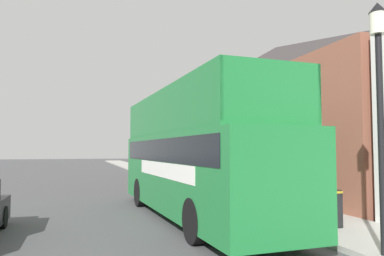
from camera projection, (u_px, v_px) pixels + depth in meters
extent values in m
plane|color=#4C4C4F|center=(85.00, 187.00, 22.75)|extent=(144.00, 144.00, 0.00)
cube|color=#ADAAA3|center=(200.00, 187.00, 21.81)|extent=(2.84, 108.00, 0.14)
cube|color=#935642|center=(277.00, 138.00, 22.15)|extent=(6.00, 20.53, 5.93)
pyramid|color=#383333|center=(276.00, 68.00, 22.39)|extent=(6.00, 20.53, 2.47)
cube|color=#1E7A38|center=(194.00, 172.00, 12.22)|extent=(2.84, 10.67, 2.43)
cube|color=white|center=(199.00, 169.00, 11.73)|extent=(2.67, 5.91, 0.45)
cube|color=black|center=(194.00, 150.00, 12.26)|extent=(2.83, 9.82, 0.70)
cube|color=#1E7A38|center=(194.00, 133.00, 12.29)|extent=(2.80, 9.82, 0.10)
cube|color=#1E7A38|center=(159.00, 111.00, 11.94)|extent=(0.46, 9.73, 1.30)
cube|color=#1E7A38|center=(226.00, 113.00, 12.72)|extent=(0.46, 9.73, 1.30)
cube|color=#1E7A38|center=(272.00, 90.00, 7.79)|extent=(2.41, 0.17, 1.30)
cube|color=#1E7A38|center=(161.00, 121.00, 16.21)|extent=(2.47, 1.58, 1.30)
cylinder|color=black|center=(140.00, 192.00, 14.88)|extent=(0.32, 1.11, 1.10)
cylinder|color=black|center=(191.00, 190.00, 15.61)|extent=(0.32, 1.11, 1.10)
cylinder|color=black|center=(195.00, 221.00, 8.91)|extent=(0.32, 1.11, 1.10)
cylinder|color=black|center=(274.00, 216.00, 9.64)|extent=(0.32, 1.11, 1.10)
cube|color=silver|center=(164.00, 182.00, 19.50)|extent=(1.84, 4.14, 0.76)
cube|color=black|center=(165.00, 170.00, 19.42)|extent=(1.57, 2.01, 0.51)
cylinder|color=black|center=(146.00, 185.00, 20.50)|extent=(0.22, 0.64, 0.63)
cylinder|color=black|center=(174.00, 184.00, 20.92)|extent=(0.22, 0.64, 0.63)
cylinder|color=black|center=(154.00, 190.00, 18.06)|extent=(0.22, 0.64, 0.63)
cylinder|color=black|center=(185.00, 189.00, 18.48)|extent=(0.22, 0.64, 0.63)
cylinder|color=black|center=(3.00, 217.00, 10.70)|extent=(0.20, 0.63, 0.63)
cylinder|color=black|center=(381.00, 143.00, 7.60)|extent=(0.13, 0.13, 4.50)
cylinder|color=silver|center=(378.00, 23.00, 7.74)|extent=(0.32, 0.32, 0.45)
cone|color=black|center=(377.00, 8.00, 7.76)|extent=(0.35, 0.35, 0.22)
cylinder|color=black|center=(241.00, 151.00, 14.75)|extent=(0.13, 0.13, 4.13)
cylinder|color=silver|center=(240.00, 93.00, 14.89)|extent=(0.32, 0.32, 0.45)
cone|color=black|center=(240.00, 85.00, 14.90)|extent=(0.35, 0.35, 0.22)
cylinder|color=black|center=(334.00, 208.00, 10.25)|extent=(0.44, 0.44, 1.00)
cylinder|color=#B28E1E|center=(334.00, 191.00, 10.28)|extent=(0.48, 0.48, 0.06)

